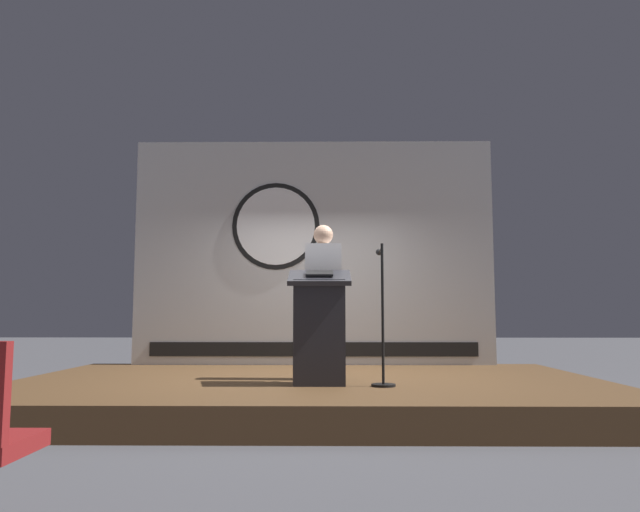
% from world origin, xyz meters
% --- Properties ---
extents(ground_plane, '(40.00, 40.00, 0.00)m').
position_xyz_m(ground_plane, '(0.00, 0.00, 0.00)').
color(ground_plane, '#4C4C51').
extents(stage_platform, '(6.40, 4.00, 0.30)m').
position_xyz_m(stage_platform, '(0.00, 0.00, 0.15)').
color(stage_platform, brown).
rests_on(stage_platform, ground).
extents(banner_display, '(5.17, 0.12, 3.23)m').
position_xyz_m(banner_display, '(-0.02, 1.85, 1.91)').
color(banner_display, silver).
rests_on(banner_display, stage_platform).
extents(podium, '(0.64, 0.49, 1.18)m').
position_xyz_m(podium, '(0.12, -0.57, 0.87)').
color(podium, '#26262B').
rests_on(podium, stage_platform).
extents(speaker_person, '(0.40, 0.26, 1.71)m').
position_xyz_m(speaker_person, '(0.15, -0.09, 1.17)').
color(speaker_person, black).
rests_on(speaker_person, stage_platform).
extents(microphone_stand, '(0.24, 0.50, 1.42)m').
position_xyz_m(microphone_stand, '(0.75, -0.67, 0.79)').
color(microphone_stand, black).
rests_on(microphone_stand, stage_platform).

